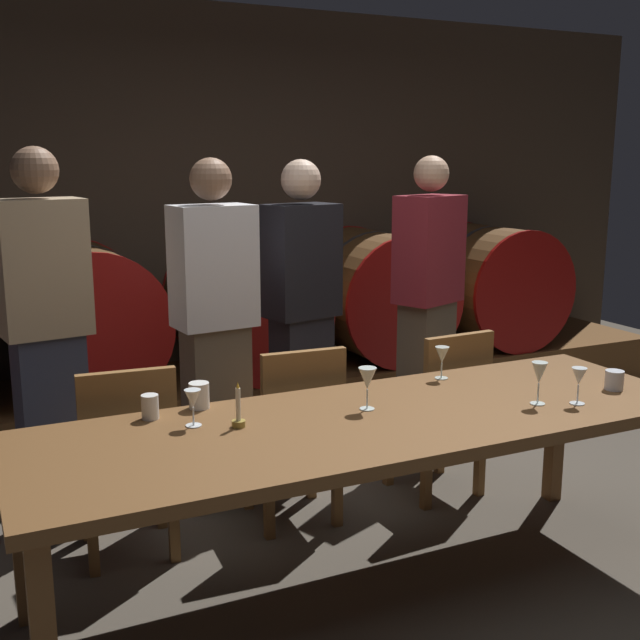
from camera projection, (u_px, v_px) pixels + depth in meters
The scene contains 24 objects.
ground_plane at pixel (429, 583), 3.24m from camera, with size 9.22×9.22×0.00m, color #4C443A.
back_wall at pixel (214, 211), 5.43m from camera, with size 7.09×0.24×2.71m, color #473A2D.
barrel_shelf at pixel (244, 396), 5.18m from camera, with size 6.38×0.90×0.35m, color brown.
wine_barrel_left at pixel (84, 319), 4.64m from camera, with size 0.89×0.86×0.89m.
wine_barrel_center at pixel (245, 305), 5.07m from camera, with size 0.89×0.86×0.89m.
wine_barrel_right at pixel (375, 294), 5.47m from camera, with size 0.89×0.86×0.89m.
wine_barrel_far_right at pixel (489, 285), 5.88m from camera, with size 0.89×0.86×0.89m.
dining_table at pixel (372, 432), 3.04m from camera, with size 2.71×0.88×0.75m.
chair_left at pixel (127, 453), 3.36m from camera, with size 0.43×0.43×0.88m.
chair_center at pixel (296, 426), 3.68m from camera, with size 0.42×0.42×0.88m.
chair_right at pixel (444, 405), 4.00m from camera, with size 0.42×0.42×0.88m.
guest_far_left at pixel (47, 339), 3.57m from camera, with size 0.41×0.29×1.78m.
guest_center_left at pixel (215, 334), 3.82m from camera, with size 0.40×0.28×1.73m.
guest_center_right at pixel (302, 316), 4.24m from camera, with size 0.42×0.31×1.72m.
guest_far_right at pixel (428, 308), 4.45m from camera, with size 0.44×0.36×1.74m.
candle_center at pixel (238, 415), 2.90m from camera, with size 0.05×0.05×0.17m.
wine_glass_far_left at pixel (193, 400), 2.90m from camera, with size 0.06×0.06×0.14m.
wine_glass_left at pixel (367, 380), 3.09m from camera, with size 0.07×0.07×0.17m.
wine_glass_center at pixel (442, 356), 3.52m from camera, with size 0.06×0.06×0.15m.
wine_glass_right at pixel (539, 374), 3.16m from camera, with size 0.06×0.06×0.18m.
wine_glass_far_right at pixel (579, 378), 3.16m from camera, with size 0.06×0.06×0.15m.
cup_left at pixel (150, 407), 3.00m from camera, with size 0.07×0.07×0.09m, color white.
cup_center at pixel (199, 395), 3.12m from camera, with size 0.08×0.08×0.10m, color white.
cup_right at pixel (614, 380), 3.37m from camera, with size 0.08×0.08×0.08m, color silver.
Camera 1 is at (-1.67, -2.48, 1.74)m, focal length 43.99 mm.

